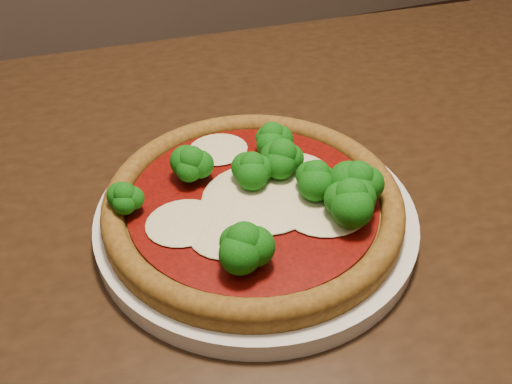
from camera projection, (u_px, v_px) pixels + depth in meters
name	position (u px, v px, depth m)	size (l,w,h in m)	color
dining_table	(287.00, 274.00, 0.61)	(1.19, 0.84, 0.75)	black
plate	(256.00, 218.00, 0.52)	(0.29, 0.29, 0.02)	silver
pizza	(259.00, 198.00, 0.50)	(0.26, 0.26, 0.06)	brown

